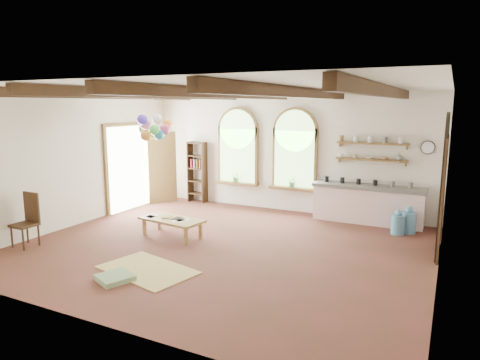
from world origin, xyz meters
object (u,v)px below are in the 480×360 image
Objects in this scene: side_chair at (26,231)px; balloon_cluster at (153,128)px; kitchen_counter at (368,204)px; coffee_table at (172,221)px.

side_chair is 0.96× the size of balloon_cluster.
balloon_cluster is at bearing 65.30° from side_chair.
coffee_table is (-3.65, -3.10, -0.11)m from kitchen_counter.
kitchen_counter reaches higher than coffee_table.
side_chair is at bearing -140.10° from kitchen_counter.
side_chair is (-5.95, -4.97, -0.16)m from kitchen_counter.
side_chair is at bearing -114.70° from balloon_cluster.
balloon_cluster reaches higher than side_chair.
coffee_table is at bearing 39.22° from side_chair.
balloon_cluster reaches higher than coffee_table.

